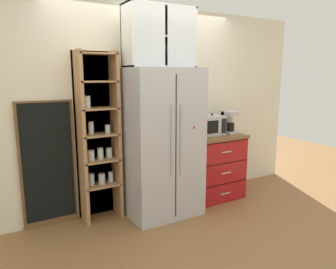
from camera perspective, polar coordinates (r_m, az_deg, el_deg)
The scene contains 13 objects.
ground_plane at distance 4.14m, azimuth -1.21°, elevation -13.66°, with size 10.63×10.63×0.00m, color olive.
wall_back_cream at distance 4.14m, azimuth -3.96°, elevation 4.71°, with size 4.93×0.10×2.55m, color silver.
refrigerator at distance 3.86m, azimuth -1.28°, elevation -1.45°, with size 0.87×0.72×1.79m.
pantry_shelf_column at distance 3.81m, azimuth -12.58°, elevation -0.29°, with size 0.49×0.31×1.98m.
counter_cabinet at distance 4.48m, azimuth 8.01°, elevation -5.64°, with size 0.80×0.59×0.90m.
microwave at distance 4.35m, azimuth 6.99°, elevation 1.67°, with size 0.44×0.33×0.26m.
coffee_maker at distance 4.53m, azimuth 10.91°, elevation 2.26°, with size 0.17×0.20×0.31m.
mug_sage at distance 4.38m, azimuth 8.07°, elevation 0.65°, with size 0.12×0.09×0.10m.
mug_charcoal at distance 4.41m, azimuth 7.82°, elevation 0.66°, with size 0.11×0.07×0.09m.
bottle_cobalt at distance 4.39m, azimuth 7.83°, elevation 1.65°, with size 0.06×0.06×0.28m.
bottle_green at distance 4.38m, azimuth 7.93°, elevation 1.69°, with size 0.07×0.07×0.29m.
upper_cabinet at distance 3.83m, azimuth -1.73°, elevation 17.10°, with size 0.83×0.32×0.69m.
chalkboard_menu at distance 3.80m, azimuth -20.82°, elevation -5.05°, with size 0.60×0.04×1.44m.
Camera 1 is at (-1.82, -3.30, 1.72)m, focal length 33.78 mm.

